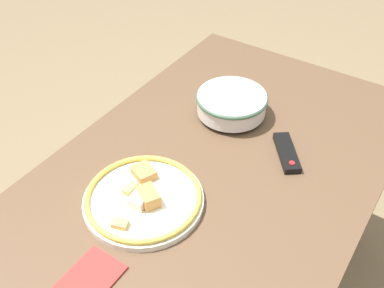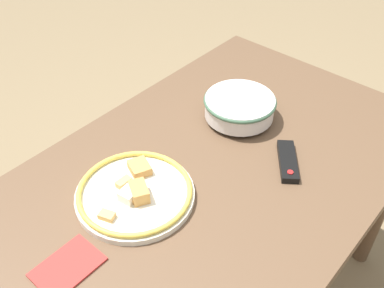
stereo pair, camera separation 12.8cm
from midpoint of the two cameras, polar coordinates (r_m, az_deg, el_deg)
The scene contains 5 objects.
dining_table at distance 1.26m, azimuth 2.42°, elevation -8.36°, with size 1.55×0.84×0.74m.
noodle_bowl at distance 1.42m, azimuth 8.64°, elevation 4.61°, with size 0.23×0.23×0.08m.
food_plate at distance 1.17m, azimuth -4.18°, elevation -6.34°, with size 0.31×0.31×0.06m.
tv_remote at distance 1.31m, azimuth 14.82°, elevation -2.25°, with size 0.15×0.13×0.02m.
folded_napkin at distance 1.07m, azimuth -12.17°, elevation -15.20°, with size 0.15×0.10×0.01m.
Camera 2 is at (0.61, 0.55, 1.62)m, focal length 42.00 mm.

